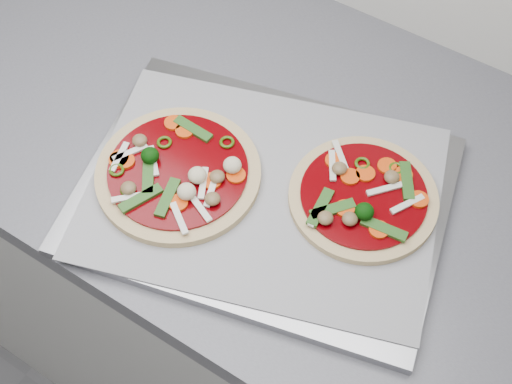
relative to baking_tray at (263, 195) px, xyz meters
The scene contains 6 objects.
base_cabinet 0.56m from the baking_tray, 16.23° to the left, with size 3.60×0.60×0.86m, color silver.
countertop 0.29m from the baking_tray, 16.23° to the left, with size 3.60×0.60×0.04m, color slate.
baking_tray is the anchor object (origin of this frame).
parchment 0.01m from the baking_tray, ahead, with size 0.44×0.32×0.00m, color gray.
pizza_left 0.11m from the baking_tray, 158.48° to the right, with size 0.23×0.23×0.04m.
pizza_right 0.13m from the baking_tray, 26.11° to the left, with size 0.27×0.27×0.03m.
Camera 1 is at (-0.01, 0.78, 1.68)m, focal length 50.00 mm.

